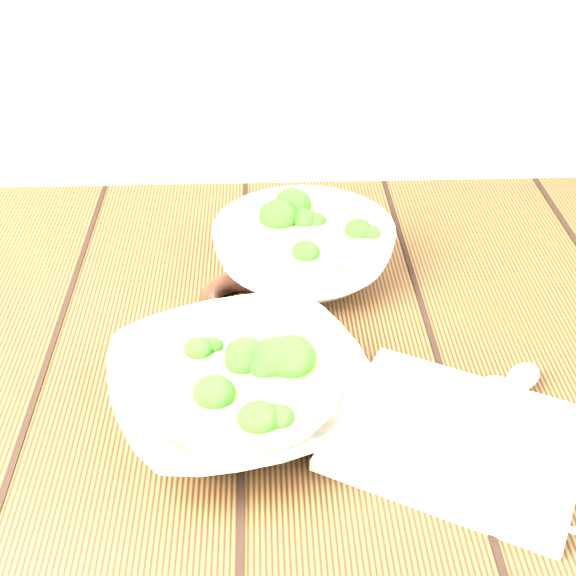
% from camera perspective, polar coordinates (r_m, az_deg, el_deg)
% --- Properties ---
extents(table, '(1.20, 0.80, 0.75)m').
position_cam_1_polar(table, '(0.90, -1.68, -10.94)').
color(table, '#37230F').
rests_on(table, ground).
extents(soup_bowl_front, '(0.29, 0.29, 0.07)m').
position_cam_1_polar(soup_bowl_front, '(0.74, -3.37, -7.28)').
color(soup_bowl_front, white).
rests_on(soup_bowl_front, table).
extents(soup_bowl_back, '(0.27, 0.27, 0.08)m').
position_cam_1_polar(soup_bowl_back, '(0.93, 1.11, 2.76)').
color(soup_bowl_back, white).
rests_on(soup_bowl_back, table).
extents(trivet, '(0.13, 0.13, 0.02)m').
position_cam_1_polar(trivet, '(0.89, -3.32, -0.83)').
color(trivet, black).
rests_on(trivet, table).
extents(napkin, '(0.27, 0.25, 0.01)m').
position_cam_1_polar(napkin, '(0.75, 12.01, -10.50)').
color(napkin, beige).
rests_on(napkin, table).
extents(spoon_left, '(0.13, 0.14, 0.01)m').
position_cam_1_polar(spoon_left, '(0.76, 12.87, -8.38)').
color(spoon_left, '#B2AF9D').
rests_on(spoon_left, napkin).
extents(spoon_right, '(0.13, 0.15, 0.01)m').
position_cam_1_polar(spoon_right, '(0.79, 15.32, -7.40)').
color(spoon_right, '#B2AF9D').
rests_on(spoon_right, napkin).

